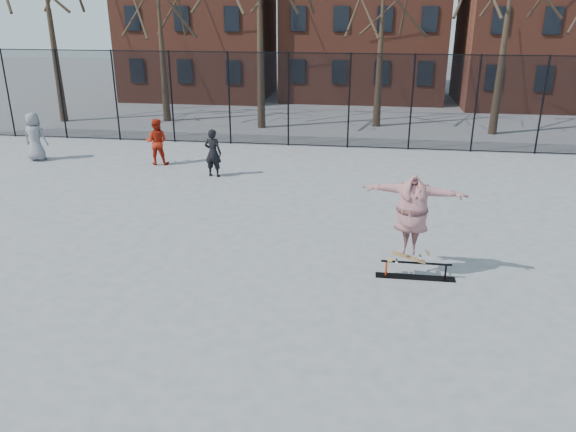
# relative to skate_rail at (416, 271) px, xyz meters

# --- Properties ---
(ground) EXTENTS (100.00, 100.00, 0.00)m
(ground) POSITION_rel_skate_rail_xyz_m (-3.24, -0.87, -0.16)
(ground) COLOR slate
(skate_rail) EXTENTS (1.81, 0.28, 0.40)m
(skate_rail) POSITION_rel_skate_rail_xyz_m (0.00, 0.00, 0.00)
(skate_rail) COLOR black
(skate_rail) RESTS_ON ground
(skateboard) EXTENTS (0.84, 0.20, 0.10)m
(skateboard) POSITION_rel_skate_rail_xyz_m (-0.19, 0.00, 0.29)
(skateboard) COLOR #9A6D3D
(skateboard) RESTS_ON skate_rail
(skater) EXTENTS (2.36, 0.93, 1.86)m
(skater) POSITION_rel_skate_rail_xyz_m (-0.19, 0.00, 1.27)
(skater) COLOR #633688
(skater) RESTS_ON skateboard
(bystander_grey) EXTENTS (0.97, 0.67, 1.91)m
(bystander_grey) POSITION_rel_skate_rail_xyz_m (-14.24, 8.34, 0.80)
(bystander_grey) COLOR slate
(bystander_grey) RESTS_ON ground
(bystander_black) EXTENTS (0.69, 0.51, 1.74)m
(bystander_black) POSITION_rel_skate_rail_xyz_m (-6.69, 7.17, 0.71)
(bystander_black) COLOR black
(bystander_black) RESTS_ON ground
(bystander_red) EXTENTS (0.92, 0.75, 1.78)m
(bystander_red) POSITION_rel_skate_rail_xyz_m (-9.27, 8.46, 0.74)
(bystander_red) COLOR #A71E0E
(bystander_red) RESTS_ON ground
(fence) EXTENTS (34.03, 0.07, 4.00)m
(fence) POSITION_rel_skate_rail_xyz_m (-3.25, 12.13, 1.90)
(fence) COLOR black
(fence) RESTS_ON ground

